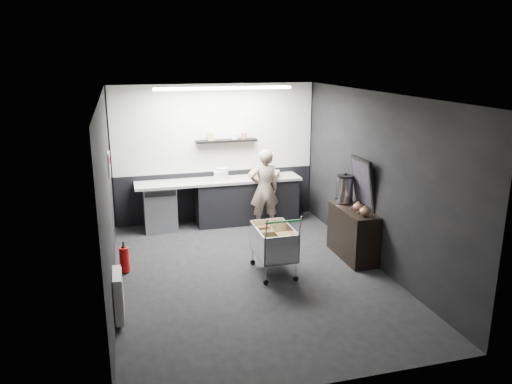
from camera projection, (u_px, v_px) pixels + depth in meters
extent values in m
plane|color=black|center=(251.00, 274.00, 7.61)|extent=(5.50, 5.50, 0.00)
plane|color=silver|center=(250.00, 95.00, 6.89)|extent=(5.50, 5.50, 0.00)
plane|color=black|center=(215.00, 154.00, 9.81)|extent=(5.50, 0.00, 5.50)
plane|color=black|center=(325.00, 262.00, 4.69)|extent=(5.50, 0.00, 5.50)
plane|color=black|center=(108.00, 199.00, 6.74)|extent=(0.00, 5.50, 5.50)
plane|color=black|center=(375.00, 180.00, 7.76)|extent=(0.00, 5.50, 5.50)
cube|color=silver|center=(215.00, 128.00, 9.65)|extent=(3.95, 0.02, 1.70)
cube|color=black|center=(216.00, 195.00, 10.02)|extent=(3.95, 0.02, 1.00)
cube|color=black|center=(226.00, 141.00, 9.66)|extent=(1.20, 0.22, 0.04)
cylinder|color=white|center=(284.00, 111.00, 9.92)|extent=(0.20, 0.03, 0.20)
cube|color=white|center=(109.00, 165.00, 7.90)|extent=(0.02, 0.30, 0.40)
cube|color=#B51616|center=(109.00, 160.00, 7.89)|extent=(0.02, 0.22, 0.10)
cube|color=white|center=(118.00, 295.00, 6.19)|extent=(0.10, 0.50, 0.60)
cube|color=white|center=(223.00, 88.00, 8.62)|extent=(2.40, 0.20, 0.04)
cube|color=black|center=(247.00, 201.00, 9.89)|extent=(2.00, 0.56, 0.85)
cube|color=#A7A7A3|center=(219.00, 181.00, 9.63)|extent=(3.20, 0.60, 0.05)
cube|color=#9EA0A5|center=(160.00, 208.00, 9.46)|extent=(0.60, 0.58, 0.85)
cube|color=black|center=(160.00, 194.00, 9.08)|extent=(0.56, 0.02, 0.10)
imported|color=#C6B29D|center=(264.00, 189.00, 9.43)|extent=(0.57, 0.39, 1.54)
cube|color=silver|center=(273.00, 254.00, 7.58)|extent=(0.54, 0.83, 0.02)
cube|color=silver|center=(257.00, 243.00, 7.46)|extent=(0.02, 0.83, 0.44)
cube|color=silver|center=(290.00, 239.00, 7.59)|extent=(0.02, 0.83, 0.44)
cube|color=silver|center=(282.00, 251.00, 7.15)|extent=(0.54, 0.02, 0.44)
cube|color=silver|center=(266.00, 232.00, 7.91)|extent=(0.54, 0.02, 0.44)
cylinder|color=silver|center=(266.00, 274.00, 7.21)|extent=(0.02, 0.02, 0.29)
cylinder|color=silver|center=(296.00, 271.00, 7.33)|extent=(0.02, 0.02, 0.29)
cylinder|color=silver|center=(253.00, 255.00, 7.91)|extent=(0.02, 0.02, 0.29)
cylinder|color=silver|center=(280.00, 252.00, 8.03)|extent=(0.02, 0.02, 0.29)
cylinder|color=green|center=(284.00, 222.00, 6.97)|extent=(0.54, 0.03, 0.03)
cube|color=brown|center=(264.00, 240.00, 7.59)|extent=(0.24, 0.29, 0.37)
cube|color=brown|center=(285.00, 245.00, 7.46)|extent=(0.22, 0.27, 0.33)
cylinder|color=black|center=(266.00, 282.00, 7.25)|extent=(0.08, 0.03, 0.08)
cylinder|color=black|center=(253.00, 262.00, 7.95)|extent=(0.08, 0.03, 0.08)
cylinder|color=black|center=(296.00, 279.00, 7.36)|extent=(0.08, 0.03, 0.08)
cylinder|color=black|center=(280.00, 259.00, 8.06)|extent=(0.08, 0.03, 0.08)
cube|color=black|center=(352.00, 233.00, 8.14)|extent=(0.41, 1.10, 0.83)
cylinder|color=silver|center=(345.00, 190.00, 8.31)|extent=(0.28, 0.28, 0.42)
cylinder|color=black|center=(345.00, 176.00, 8.25)|extent=(0.28, 0.28, 0.04)
sphere|color=black|center=(345.00, 174.00, 8.24)|extent=(0.05, 0.05, 0.05)
ellipsoid|color=brown|center=(358.00, 207.00, 7.88)|extent=(0.17, 0.17, 0.13)
ellipsoid|color=brown|center=(365.00, 211.00, 7.67)|extent=(0.17, 0.17, 0.13)
cube|color=black|center=(363.00, 183.00, 8.01)|extent=(0.19, 0.64, 0.82)
cube|color=black|center=(362.00, 183.00, 8.00)|extent=(0.13, 0.55, 0.71)
cylinder|color=red|center=(124.00, 259.00, 7.60)|extent=(0.15, 0.15, 0.39)
cone|color=black|center=(123.00, 246.00, 7.54)|extent=(0.10, 0.10, 0.06)
cylinder|color=black|center=(123.00, 244.00, 7.53)|extent=(0.03, 0.03, 0.06)
cube|color=#A08955|center=(264.00, 175.00, 9.78)|extent=(0.70, 0.63, 0.11)
cylinder|color=silver|center=(222.00, 174.00, 9.61)|extent=(0.23, 0.23, 0.23)
cube|color=white|center=(219.00, 176.00, 9.55)|extent=(0.22, 0.19, 0.18)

